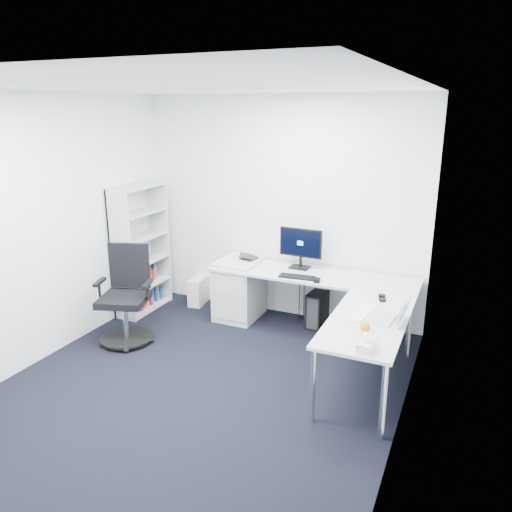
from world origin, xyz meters
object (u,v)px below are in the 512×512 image
at_px(l_desk, 302,312).
at_px(monitor, 300,248).
at_px(task_chair, 124,297).
at_px(laptop, 382,307).
at_px(bookshelf, 141,249).

xyz_separation_m(l_desk, monitor, (-0.19, 0.46, 0.60)).
xyz_separation_m(task_chair, laptop, (2.76, 0.18, 0.27)).
bearing_deg(l_desk, bookshelf, 178.68).
bearing_deg(monitor, l_desk, -65.66).
bearing_deg(bookshelf, laptop, -12.42).
relative_size(task_chair, monitor, 2.09).
xyz_separation_m(bookshelf, task_chair, (0.39, -0.87, -0.27)).
relative_size(l_desk, bookshelf, 1.48).
relative_size(monitor, laptop, 1.58).
bearing_deg(task_chair, bookshelf, 96.18).
bearing_deg(task_chair, l_desk, 6.71).
xyz_separation_m(l_desk, laptop, (0.97, -0.64, 0.47)).
relative_size(bookshelf, monitor, 3.13).
bearing_deg(l_desk, monitor, 112.41).
xyz_separation_m(bookshelf, laptop, (3.14, -0.69, 0.01)).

